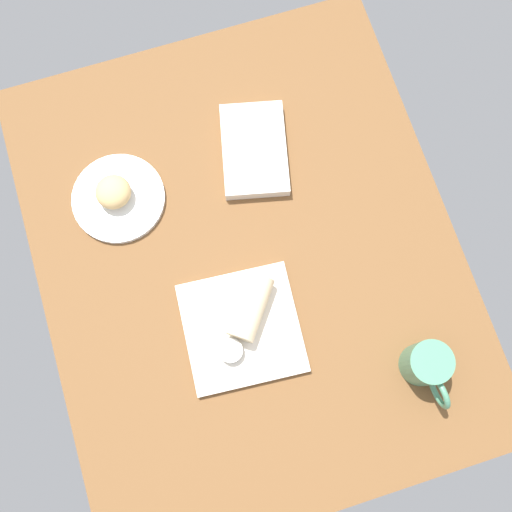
# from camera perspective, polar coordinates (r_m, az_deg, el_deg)

# --- Properties ---
(dining_table) EXTENTS (1.10, 0.90, 0.04)m
(dining_table) POSITION_cam_1_polar(r_m,az_deg,el_deg) (1.34, -0.75, -0.12)
(dining_table) COLOR brown
(dining_table) RESTS_ON ground
(round_plate) EXTENTS (0.21, 0.21, 0.01)m
(round_plate) POSITION_cam_1_polar(r_m,az_deg,el_deg) (1.38, -12.79, 5.30)
(round_plate) COLOR white
(round_plate) RESTS_ON dining_table
(scone_pastry) EXTENTS (0.11, 0.11, 0.05)m
(scone_pastry) POSITION_cam_1_polar(r_m,az_deg,el_deg) (1.35, -13.28, 5.89)
(scone_pastry) COLOR tan
(scone_pastry) RESTS_ON round_plate
(square_plate) EXTENTS (0.26, 0.26, 0.02)m
(square_plate) POSITION_cam_1_polar(r_m,az_deg,el_deg) (1.28, -1.34, -6.80)
(square_plate) COLOR silver
(square_plate) RESTS_ON dining_table
(sauce_cup) EXTENTS (0.05, 0.05, 0.02)m
(sauce_cup) POSITION_cam_1_polar(r_m,az_deg,el_deg) (1.26, -2.39, -8.90)
(sauce_cup) COLOR silver
(sauce_cup) RESTS_ON square_plate
(breakfast_wrap) EXTENTS (0.14, 0.13, 0.06)m
(breakfast_wrap) POSITION_cam_1_polar(r_m,az_deg,el_deg) (1.25, -0.56, -4.81)
(breakfast_wrap) COLOR beige
(breakfast_wrap) RESTS_ON square_plate
(book_stack) EXTENTS (0.24, 0.19, 0.03)m
(book_stack) POSITION_cam_1_polar(r_m,az_deg,el_deg) (1.38, -0.16, 9.95)
(book_stack) COLOR silver
(book_stack) RESTS_ON dining_table
(coffee_mug) EXTENTS (0.14, 0.09, 0.10)m
(coffee_mug) POSITION_cam_1_polar(r_m,az_deg,el_deg) (1.28, 15.78, -9.87)
(coffee_mug) COLOR #4C8C6B
(coffee_mug) RESTS_ON dining_table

